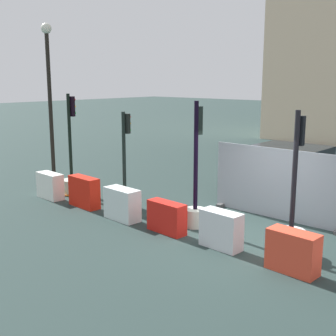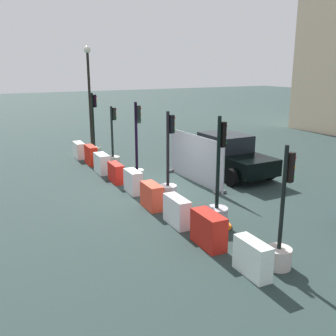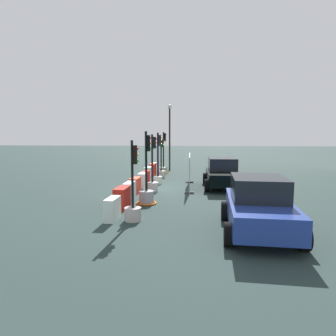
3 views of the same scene
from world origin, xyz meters
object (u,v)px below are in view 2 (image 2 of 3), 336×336
(car_black_sedan, at_px, (229,155))
(construction_barrier_0, at_px, (79,150))
(construction_barrier_2, at_px, (102,164))
(construction_barrier_3, at_px, (116,173))
(traffic_light_5, at_px, (280,246))
(traffic_light_4, at_px, (217,211))
(construction_barrier_6, at_px, (177,211))
(construction_barrier_8, at_px, (252,258))
(street_lamp_post, at_px, (89,86))
(traffic_light_1, at_px, (113,155))
(construction_barrier_1, at_px, (91,155))
(construction_barrier_5, at_px, (152,196))
(construction_barrier_4, at_px, (133,182))
(construction_barrier_7, at_px, (208,230))
(traffic_light_3, at_px, (168,183))
(traffic_light_0, at_px, (95,147))
(traffic_light_2, at_px, (137,163))

(car_black_sedan, bearing_deg, construction_barrier_0, -141.81)
(construction_barrier_2, bearing_deg, construction_barrier_3, 1.41)
(traffic_light_5, bearing_deg, traffic_light_4, 177.68)
(construction_barrier_6, distance_m, construction_barrier_8, 3.28)
(traffic_light_4, xyz_separation_m, car_black_sedan, (-4.44, 3.86, 0.38))
(construction_barrier_0, distance_m, street_lamp_post, 3.67)
(traffic_light_1, relative_size, street_lamp_post, 0.51)
(construction_barrier_1, relative_size, construction_barrier_5, 1.09)
(street_lamp_post, bearing_deg, car_black_sedan, 25.41)
(construction_barrier_4, relative_size, construction_barrier_7, 0.87)
(construction_barrier_1, distance_m, construction_barrier_4, 4.92)
(traffic_light_3, bearing_deg, construction_barrier_0, -173.37)
(street_lamp_post, bearing_deg, construction_barrier_1, -18.72)
(traffic_light_5, xyz_separation_m, construction_barrier_6, (-3.32, -0.83, -0.12))
(traffic_light_5, distance_m, street_lamp_post, 15.08)
(construction_barrier_2, xyz_separation_m, construction_barrier_4, (3.17, 0.09, -0.01))
(traffic_light_0, height_order, construction_barrier_5, traffic_light_0)
(construction_barrier_2, relative_size, construction_barrier_6, 0.96)
(construction_barrier_2, height_order, construction_barrier_6, construction_barrier_2)
(construction_barrier_0, xyz_separation_m, construction_barrier_3, (4.91, 0.09, -0.02))
(traffic_light_0, height_order, construction_barrier_6, traffic_light_0)
(construction_barrier_4, bearing_deg, construction_barrier_8, -0.26)
(construction_barrier_3, bearing_deg, construction_barrier_8, 0.16)
(construction_barrier_0, relative_size, construction_barrier_5, 1.01)
(construction_barrier_3, relative_size, construction_barrier_6, 0.95)
(construction_barrier_5, bearing_deg, construction_barrier_6, 0.83)
(car_black_sedan, bearing_deg, construction_barrier_4, -85.88)
(traffic_light_1, xyz_separation_m, construction_barrier_2, (0.77, -0.82, -0.13))
(traffic_light_0, bearing_deg, street_lamp_post, 166.75)
(construction_barrier_8, bearing_deg, construction_barrier_5, -179.09)
(construction_barrier_3, bearing_deg, traffic_light_1, 161.56)
(construction_barrier_5, bearing_deg, construction_barrier_1, 179.24)
(construction_barrier_1, xyz_separation_m, construction_barrier_2, (1.74, -0.07, -0.02))
(construction_barrier_4, xyz_separation_m, street_lamp_post, (-8.05, 1.04, 3.09))
(traffic_light_0, bearing_deg, construction_barrier_0, -93.22)
(traffic_light_2, xyz_separation_m, construction_barrier_2, (-1.82, -0.88, -0.31))
(construction_barrier_5, xyz_separation_m, construction_barrier_8, (4.90, 0.08, -0.00))
(construction_barrier_0, xyz_separation_m, construction_barrier_4, (6.51, 0.14, 0.02))
(construction_barrier_3, distance_m, construction_barrier_5, 3.38)
(traffic_light_0, xyz_separation_m, construction_barrier_8, (13.15, -0.70, -0.11))
(construction_barrier_1, distance_m, construction_barrier_2, 1.74)
(construction_barrier_3, height_order, construction_barrier_5, construction_barrier_5)
(traffic_light_3, height_order, construction_barrier_8, traffic_light_3)
(traffic_light_2, height_order, traffic_light_5, traffic_light_2)
(construction_barrier_1, bearing_deg, construction_barrier_3, -0.59)
(construction_barrier_1, distance_m, construction_barrier_5, 6.70)
(traffic_light_0, relative_size, car_black_sedan, 0.78)
(traffic_light_2, xyz_separation_m, traffic_light_3, (2.67, -0.02, -0.11))
(traffic_light_0, xyz_separation_m, street_lamp_post, (-1.59, 0.38, 2.99))
(traffic_light_5, relative_size, construction_barrier_1, 2.61)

